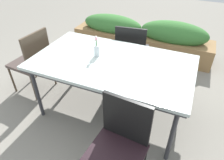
# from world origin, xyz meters

# --- Properties ---
(ground_plane) EXTENTS (12.00, 12.00, 0.00)m
(ground_plane) POSITION_xyz_m (0.00, 0.00, 0.00)
(ground_plane) COLOR gray
(dining_table) EXTENTS (1.75, 1.00, 0.76)m
(dining_table) POSITION_xyz_m (0.05, 0.02, 0.71)
(dining_table) COLOR silver
(dining_table) RESTS_ON ground
(chair_end_left) EXTENTS (0.47, 0.47, 0.91)m
(chair_end_left) POSITION_xyz_m (-1.10, 0.02, 0.51)
(chair_end_left) COLOR #4A3C38
(chair_end_left) RESTS_ON ground
(chair_far_side) EXTENTS (0.50, 0.50, 0.89)m
(chair_far_side) POSITION_xyz_m (0.02, 0.81, 0.51)
(chair_far_side) COLOR black
(chair_far_side) RESTS_ON ground
(chair_near_right) EXTENTS (0.48, 0.48, 0.89)m
(chair_near_right) POSITION_xyz_m (0.45, -0.77, 0.50)
(chair_near_right) COLOR black
(chair_near_right) RESTS_ON ground
(flower_vase) EXTENTS (0.06, 0.06, 0.24)m
(flower_vase) POSITION_xyz_m (-0.15, 0.06, 0.84)
(flower_vase) COLOR silver
(flower_vase) RESTS_ON dining_table
(planter_box) EXTENTS (2.56, 0.50, 0.69)m
(planter_box) POSITION_xyz_m (-0.07, 1.70, 0.32)
(planter_box) COLOR olive
(planter_box) RESTS_ON ground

